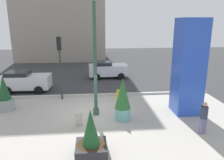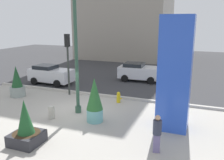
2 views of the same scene
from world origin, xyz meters
The scene contains 14 objects.
ground_plane centered at (0.00, 4.00, 0.00)m, with size 60.00×60.00×0.00m, color #38383A.
plaza_pavement centered at (0.00, -2.00, 0.00)m, with size 18.00×10.00×0.02m, color #ADA89E.
curb_strip centered at (0.00, 3.12, 0.08)m, with size 18.00×0.24×0.16m, color #B7B2A8.
lamp_post centered at (0.24, -0.33, 3.33)m, with size 0.44×0.44×6.82m.
art_pillar_blue centered at (5.76, -0.40, 2.83)m, with size 1.53×1.53×5.66m, color blue.
potted_plant_mid_plaza centered at (1.73, -1.17, 1.22)m, with size 0.90×0.90×2.45m.
potted_plant_by_pillar centered at (-5.43, 0.94, 0.93)m, with size 1.09×1.09×2.24m.
potted_plant_near_left centered at (-0.05, -4.51, 0.77)m, with size 1.29×1.29×2.07m.
fire_hydrant centered at (1.89, 2.25, 0.37)m, with size 0.36×0.26×0.75m.
concrete_bollard centered at (-0.71, -1.69, 0.38)m, with size 0.36×0.36×0.75m, color #B2ADA3.
traffic_light_far_side centered at (-2.13, 2.64, 3.01)m, with size 0.28×0.42×4.46m.
car_intersection centered at (-5.31, 4.90, 0.84)m, with size 3.88×2.04×1.62m.
car_curb_east centered at (1.61, 8.76, 0.84)m, with size 3.84×2.14×1.62m.
pedestrian_by_curb centered at (5.48, -3.14, 0.92)m, with size 0.42×0.42×1.66m.
Camera 1 is at (0.05, -12.60, 5.41)m, focal length 35.04 mm.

